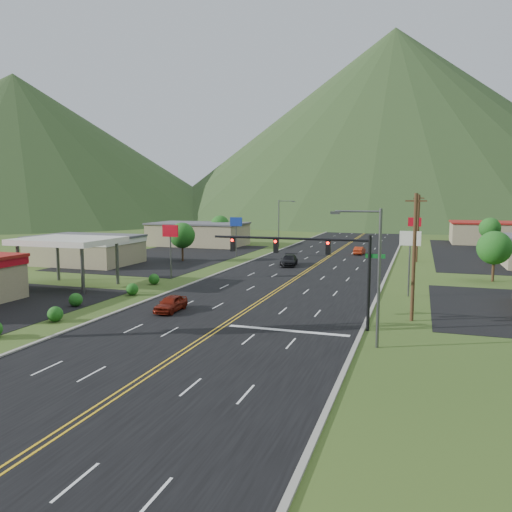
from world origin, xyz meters
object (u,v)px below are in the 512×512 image
(gas_canopy, at_px, (68,242))
(car_dark_mid, at_px, (289,261))
(car_red_near, at_px, (171,304))
(traffic_signal, at_px, (314,256))
(streetlight_west, at_px, (280,220))
(car_red_far, at_px, (359,251))
(streetlight_east, at_px, (374,268))

(gas_canopy, relative_size, car_dark_mid, 1.93)
(car_red_near, relative_size, car_dark_mid, 0.77)
(traffic_signal, distance_m, gas_canopy, 29.59)
(streetlight_west, height_order, car_red_far, streetlight_west)
(gas_canopy, bearing_deg, streetlight_east, -19.88)
(traffic_signal, distance_m, streetlight_east, 6.17)
(gas_canopy, distance_m, car_dark_mid, 29.85)
(car_red_near, height_order, car_red_far, car_red_near)
(streetlight_east, distance_m, car_red_near, 18.36)
(traffic_signal, height_order, car_red_near, traffic_signal)
(traffic_signal, xyz_separation_m, streetlight_east, (4.70, -4.00, -0.15))
(traffic_signal, distance_m, car_dark_mid, 32.91)
(streetlight_west, distance_m, gas_canopy, 49.10)
(gas_canopy, bearing_deg, car_red_near, -24.25)
(traffic_signal, distance_m, car_red_far, 48.09)
(streetlight_east, bearing_deg, gas_canopy, 160.12)
(streetlight_east, xyz_separation_m, streetlight_west, (-22.86, 60.00, 0.00))
(traffic_signal, distance_m, streetlight_west, 58.88)
(traffic_signal, relative_size, gas_canopy, 1.31)
(streetlight_east, relative_size, gas_canopy, 0.90)
(streetlight_west, distance_m, car_red_far, 18.55)
(streetlight_west, relative_size, car_red_near, 2.25)
(streetlight_west, height_order, car_red_near, streetlight_west)
(streetlight_east, height_order, car_red_near, streetlight_east)
(streetlight_east, xyz_separation_m, gas_canopy, (-33.18, 12.00, -0.31))
(streetlight_west, height_order, gas_canopy, streetlight_west)
(car_red_far, bearing_deg, car_red_near, 81.18)
(streetlight_east, xyz_separation_m, car_red_near, (-17.15, 4.78, -4.50))
(car_red_near, bearing_deg, streetlight_east, -16.52)
(streetlight_west, relative_size, car_dark_mid, 1.73)
(streetlight_west, xyz_separation_m, gas_canopy, (-10.32, -48.00, -0.31))
(car_dark_mid, bearing_deg, traffic_signal, -80.18)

